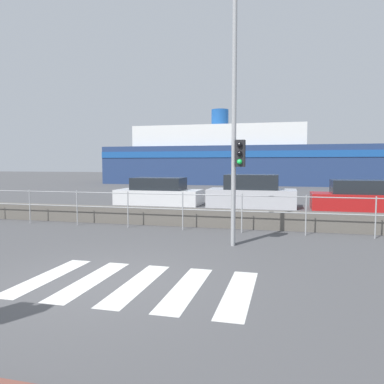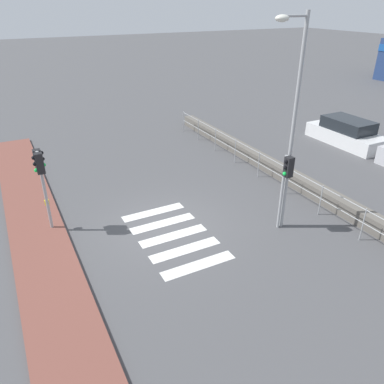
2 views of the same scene
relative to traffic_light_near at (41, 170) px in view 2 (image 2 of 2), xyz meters
The scene contains 9 objects.
ground_plane 4.56m from the traffic_light_near, 65.78° to the left, with size 160.00×160.00×0.00m, color #4C4C4F.
sidewalk_brick 2.80m from the traffic_light_near, 17.27° to the right, with size 24.00×1.80×0.12m.
crosswalk 4.84m from the traffic_light_near, 57.47° to the left, with size 4.05×2.40×0.01m.
seawall 10.23m from the traffic_light_near, 80.72° to the left, with size 21.04×0.55×0.57m.
harbor_fence 9.29m from the traffic_light_near, 79.84° to the left, with size 18.97×0.04×1.21m.
traffic_light_near is the anchor object (origin of this frame).
traffic_light_far 7.97m from the traffic_light_near, 63.02° to the left, with size 0.34×0.32×2.73m.
streetlamp 8.13m from the traffic_light_near, 63.77° to the left, with size 0.32×1.14×6.94m.
parked_car_white 16.22m from the traffic_light_near, 95.84° to the left, with size 4.41×1.81×1.40m.
Camera 2 is at (10.43, -4.37, 7.18)m, focal length 35.00 mm.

